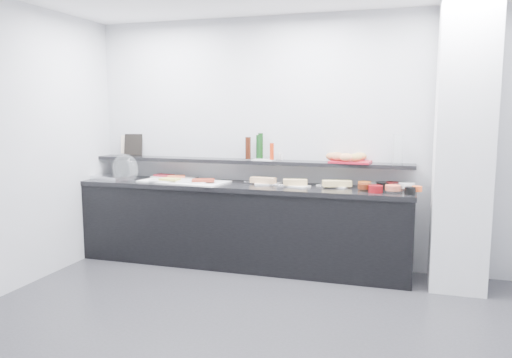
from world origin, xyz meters
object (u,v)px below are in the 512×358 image
(cloche_base, at_px, (111,177))
(sandwich_plate_mid, at_px, (293,186))
(carafe, at_px, (398,149))
(bread_tray, at_px, (350,162))
(condiment_tray, at_px, (264,160))
(framed_print, at_px, (133,145))

(cloche_base, distance_m, sandwich_plate_mid, 2.15)
(cloche_base, relative_size, sandwich_plate_mid, 1.23)
(cloche_base, height_order, carafe, carafe)
(bread_tray, bearing_deg, condiment_tray, -174.24)
(sandwich_plate_mid, xyz_separation_m, carafe, (1.04, 0.16, 0.39))
(bread_tray, relative_size, carafe, 1.38)
(cloche_base, xyz_separation_m, bread_tray, (2.72, 0.22, 0.24))
(cloche_base, xyz_separation_m, sandwich_plate_mid, (2.15, 0.06, -0.01))
(condiment_tray, relative_size, carafe, 0.78)
(framed_print, height_order, carafe, carafe)
(cloche_base, distance_m, condiment_tray, 1.81)
(cloche_base, bearing_deg, framed_print, 80.18)
(condiment_tray, distance_m, carafe, 1.41)
(bread_tray, bearing_deg, cloche_base, -171.39)
(framed_print, xyz_separation_m, bread_tray, (2.59, -0.07, -0.12))
(cloche_base, xyz_separation_m, carafe, (3.19, 0.21, 0.38))
(cloche_base, height_order, condiment_tray, condiment_tray)
(bread_tray, bearing_deg, sandwich_plate_mid, -159.84)
(sandwich_plate_mid, bearing_deg, condiment_tray, -179.60)
(framed_print, distance_m, condiment_tray, 1.67)
(sandwich_plate_mid, distance_m, framed_print, 2.07)
(cloche_base, bearing_deg, bread_tray, 18.16)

